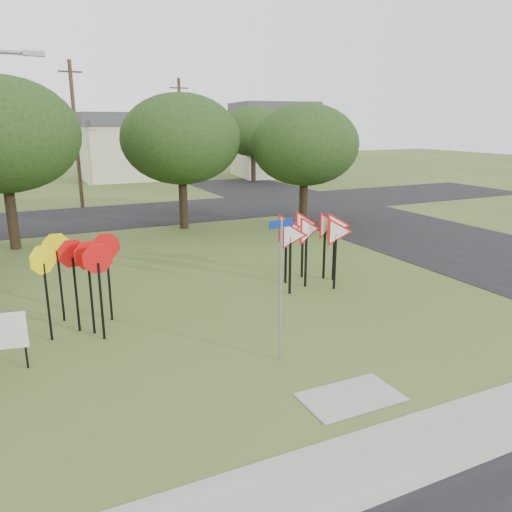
{
  "coord_description": "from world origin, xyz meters",
  "views": [
    {
      "loc": [
        -5.6,
        -9.69,
        5.4
      ],
      "look_at": [
        0.45,
        3.0,
        1.6
      ],
      "focal_mm": 35.0,
      "sensor_mm": 36.0,
      "label": 1
    }
  ],
  "objects_px": {
    "stop_sign_cluster": "(78,263)",
    "street_name_sign": "(281,283)",
    "yield_sign_cluster": "(312,232)",
    "info_board": "(0,334)"
  },
  "relations": [
    {
      "from": "street_name_sign",
      "to": "stop_sign_cluster",
      "type": "height_order",
      "value": "street_name_sign"
    },
    {
      "from": "stop_sign_cluster",
      "to": "info_board",
      "type": "height_order",
      "value": "stop_sign_cluster"
    },
    {
      "from": "street_name_sign",
      "to": "yield_sign_cluster",
      "type": "relative_size",
      "value": 1.07
    },
    {
      "from": "stop_sign_cluster",
      "to": "yield_sign_cluster",
      "type": "height_order",
      "value": "stop_sign_cluster"
    },
    {
      "from": "yield_sign_cluster",
      "to": "info_board",
      "type": "distance_m",
      "value": 9.8
    },
    {
      "from": "stop_sign_cluster",
      "to": "street_name_sign",
      "type": "bearing_deg",
      "value": -43.74
    },
    {
      "from": "stop_sign_cluster",
      "to": "yield_sign_cluster",
      "type": "relative_size",
      "value": 0.8
    },
    {
      "from": "street_name_sign",
      "to": "info_board",
      "type": "relative_size",
      "value": 2.4
    },
    {
      "from": "yield_sign_cluster",
      "to": "info_board",
      "type": "height_order",
      "value": "yield_sign_cluster"
    },
    {
      "from": "stop_sign_cluster",
      "to": "yield_sign_cluster",
      "type": "bearing_deg",
      "value": 6.05
    }
  ]
}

